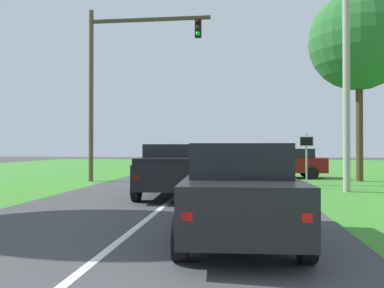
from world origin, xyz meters
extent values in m
plane|color=#424244|center=(0.00, 9.73, 0.00)|extent=(120.00, 120.00, 0.00)
cube|color=black|center=(2.21, 5.71, 0.79)|extent=(2.12, 4.60, 0.87)
cube|color=black|center=(2.20, 5.93, 1.53)|extent=(1.81, 2.87, 0.60)
cube|color=red|center=(1.53, 3.45, 0.84)|extent=(0.14, 0.07, 0.12)
cube|color=red|center=(3.10, 3.52, 0.84)|extent=(0.14, 0.07, 0.12)
cylinder|color=black|center=(1.19, 7.06, 0.36)|extent=(0.26, 0.73, 0.72)
cylinder|color=black|center=(3.10, 7.15, 0.36)|extent=(0.26, 0.73, 0.72)
cylinder|color=black|center=(1.32, 4.27, 0.36)|extent=(0.26, 0.73, 0.72)
cylinder|color=black|center=(3.23, 4.36, 0.36)|extent=(0.26, 0.73, 0.72)
cube|color=black|center=(-0.11, 12.24, 0.81)|extent=(2.35, 5.04, 0.82)
cube|color=black|center=(-0.09, 11.99, 1.54)|extent=(1.94, 1.97, 0.65)
cube|color=black|center=(-0.03, 10.71, 1.32)|extent=(2.08, 1.98, 0.20)
cube|color=red|center=(-0.84, 9.76, 0.85)|extent=(0.14, 0.07, 0.12)
cube|color=red|center=(0.88, 9.85, 0.85)|extent=(0.14, 0.07, 0.12)
cylinder|color=black|center=(-1.23, 13.71, 0.40)|extent=(0.29, 0.81, 0.80)
cylinder|color=black|center=(0.86, 13.82, 0.40)|extent=(0.29, 0.81, 0.80)
cylinder|color=black|center=(-1.07, 10.66, 0.40)|extent=(0.29, 0.81, 0.80)
cylinder|color=black|center=(1.02, 10.77, 0.40)|extent=(0.29, 0.81, 0.80)
cylinder|color=brown|center=(-5.39, 17.78, 4.47)|extent=(0.24, 0.24, 8.93)
cube|color=#4C3D2B|center=(-2.27, 17.78, 8.33)|extent=(6.25, 0.16, 0.16)
cube|color=black|center=(0.23, 17.78, 7.78)|extent=(0.32, 0.28, 0.90)
sphere|color=black|center=(0.23, 17.63, 8.08)|extent=(0.22, 0.22, 0.22)
sphere|color=black|center=(0.23, 17.63, 7.78)|extent=(0.22, 0.22, 0.22)
sphere|color=#1ED83F|center=(0.23, 17.63, 7.48)|extent=(0.22, 0.22, 0.22)
cylinder|color=gray|center=(5.14, 15.36, 1.19)|extent=(0.08, 0.08, 2.37)
cube|color=white|center=(5.14, 15.33, 2.02)|extent=(0.60, 0.03, 0.44)
cube|color=black|center=(5.14, 15.31, 2.02)|extent=(0.52, 0.01, 0.36)
cylinder|color=#4C351E|center=(8.53, 19.40, 2.71)|extent=(0.36, 0.36, 5.41)
sphere|color=#296A2D|center=(8.53, 19.40, 7.35)|extent=(5.15, 5.15, 5.15)
cube|color=maroon|center=(4.83, 21.20, 0.75)|extent=(4.70, 2.07, 0.83)
cube|color=black|center=(5.06, 21.21, 1.43)|extent=(2.83, 1.79, 0.53)
cube|color=red|center=(2.51, 21.94, 0.79)|extent=(0.06, 0.14, 0.12)
cube|color=red|center=(2.55, 20.34, 0.79)|extent=(0.06, 0.14, 0.12)
cylinder|color=black|center=(6.24, 22.21, 0.34)|extent=(0.69, 0.25, 0.68)
cylinder|color=black|center=(6.29, 20.26, 0.34)|extent=(0.69, 0.25, 0.68)
cylinder|color=black|center=(3.36, 22.14, 0.34)|extent=(0.69, 0.25, 0.68)
cylinder|color=black|center=(3.41, 20.19, 0.34)|extent=(0.69, 0.25, 0.68)
cylinder|color=#9E998E|center=(6.51, 14.31, 5.24)|extent=(0.28, 0.28, 10.49)
camera|label=1|loc=(2.20, -1.69, 1.75)|focal=36.32mm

